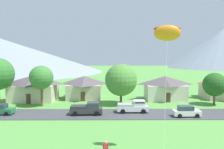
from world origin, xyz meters
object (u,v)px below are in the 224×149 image
at_px(tree_left_of_center, 41,78).
at_px(pickup_truck_charcoal_west_side, 87,108).
at_px(house_left_center, 85,87).
at_px(kite_flyer_with_kite, 167,36).
at_px(tree_near_left, 215,85).
at_px(tree_center, 121,80).
at_px(parked_car_white_west_end, 186,111).
at_px(watcher_person, 106,149).
at_px(parked_car_green_mid_east, 0,110).
at_px(pickup_truck_white_east_side, 133,106).
at_px(house_right_center, 34,87).
at_px(house_rightmost, 222,86).
at_px(house_leftmost, 165,87).

xyz_separation_m(tree_left_of_center, pickup_truck_charcoal_west_side, (9.21, -6.47, -4.41)).
relative_size(house_left_center, kite_flyer_with_kite, 0.63).
bearing_deg(tree_near_left, tree_left_of_center, -178.12).
distance_m(tree_center, pickup_truck_charcoal_west_side, 10.63).
bearing_deg(parked_car_white_west_end, watcher_person, -130.07).
distance_m(parked_car_green_mid_east, pickup_truck_white_east_side, 21.78).
relative_size(tree_left_of_center, pickup_truck_charcoal_west_side, 1.47).
xyz_separation_m(tree_near_left, tree_center, (-18.14, 0.48, 0.88)).
bearing_deg(parked_car_green_mid_east, tree_center, 21.59).
height_order(pickup_truck_white_east_side, kite_flyer_with_kite, kite_flyer_with_kite).
bearing_deg(house_right_center, house_rightmost, 3.19).
xyz_separation_m(tree_near_left, kite_flyer_with_kite, (-14.77, -22.25, 7.54)).
bearing_deg(parked_car_green_mid_east, pickup_truck_charcoal_west_side, -0.56).
distance_m(house_left_center, tree_center, 10.56).
relative_size(tree_center, pickup_truck_white_east_side, 1.53).
distance_m(tree_near_left, tree_left_of_center, 33.24).
bearing_deg(pickup_truck_charcoal_west_side, pickup_truck_white_east_side, 10.76).
relative_size(house_left_center, watcher_person, 4.73).
bearing_deg(tree_near_left, house_rightmost, 55.86).
distance_m(house_right_center, watcher_person, 32.49).
relative_size(house_leftmost, pickup_truck_charcoal_west_side, 1.70).
relative_size(tree_center, pickup_truck_charcoal_west_side, 1.51).
xyz_separation_m(tree_center, watcher_person, (-2.55, -24.07, -3.96)).
bearing_deg(house_rightmost, pickup_truck_white_east_side, -148.15).
bearing_deg(pickup_truck_white_east_side, house_left_center, 125.98).
distance_m(tree_near_left, tree_center, 18.17).
bearing_deg(house_rightmost, kite_flyer_with_kite, -123.71).
distance_m(house_leftmost, tree_left_of_center, 25.80).
height_order(parked_car_green_mid_east, pickup_truck_charcoal_west_side, pickup_truck_charcoal_west_side).
distance_m(house_rightmost, watcher_person, 39.83).
bearing_deg(house_left_center, kite_flyer_with_kite, -69.10).
distance_m(house_leftmost, house_rightmost, 13.23).
bearing_deg(watcher_person, house_leftmost, 66.99).
bearing_deg(tree_near_left, tree_center, 178.48).
bearing_deg(parked_car_white_west_end, house_left_center, 137.74).
distance_m(house_right_center, kite_flyer_with_kite, 35.74).
relative_size(pickup_truck_charcoal_west_side, watcher_person, 3.15).
xyz_separation_m(house_right_center, tree_near_left, (36.55, -4.71, 1.17)).
xyz_separation_m(house_leftmost, parked_car_white_west_end, (0.05, -14.29, -1.79)).
height_order(pickup_truck_charcoal_west_side, pickup_truck_white_east_side, same).
xyz_separation_m(tree_left_of_center, watcher_person, (12.50, -22.50, -4.59)).
bearing_deg(house_leftmost, house_left_center, 174.28).
xyz_separation_m(house_leftmost, house_right_center, (-28.17, -0.69, 0.13)).
relative_size(parked_car_white_west_end, pickup_truck_white_east_side, 0.81).
height_order(tree_center, parked_car_green_mid_east, tree_center).
bearing_deg(tree_near_left, pickup_truck_charcoal_west_side, -162.51).
bearing_deg(house_left_center, tree_left_of_center, -131.07).
bearing_deg(house_right_center, kite_flyer_with_kite, -51.06).
bearing_deg(house_leftmost, tree_near_left, -32.81).
relative_size(house_left_center, house_rightmost, 0.93).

